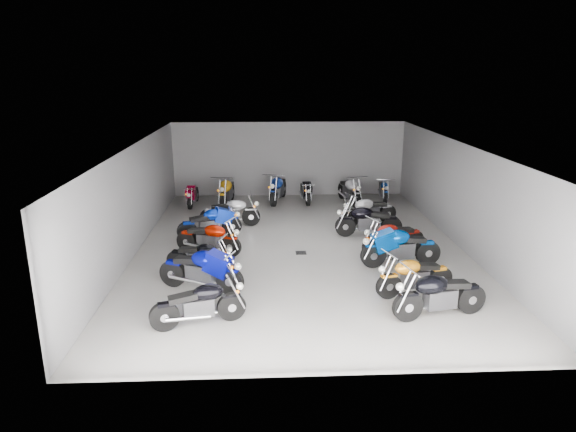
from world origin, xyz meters
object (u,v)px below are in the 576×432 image
at_px(motorcycle_left_d, 209,238).
at_px(motorcycle_right_a, 439,295).
at_px(motorcycle_left_f, 231,212).
at_px(motorcycle_right_e, 368,221).
at_px(drain_grate, 301,253).
at_px(motorcycle_right_d, 393,238).
at_px(motorcycle_left_a, 200,304).
at_px(motorcycle_back_f, 383,190).
at_px(motorcycle_back_a, 193,195).
at_px(motorcycle_left_c, 201,257).
at_px(motorcycle_left_e, 211,223).
at_px(motorcycle_right_b, 414,276).
at_px(motorcycle_right_c, 400,247).
at_px(motorcycle_back_d, 306,191).
at_px(motorcycle_right_f, 369,211).
at_px(motorcycle_back_b, 227,191).
at_px(motorcycle_back_e, 350,190).
at_px(motorcycle_left_b, 202,270).
at_px(motorcycle_back_c, 278,188).

xyz_separation_m(motorcycle_left_d, motorcycle_right_a, (5.52, -4.35, 0.04)).
relative_size(motorcycle_left_f, motorcycle_right_e, 0.96).
distance_m(drain_grate, motorcycle_right_d, 2.80).
xyz_separation_m(motorcycle_left_a, motorcycle_back_f, (6.49, 10.81, -0.05)).
bearing_deg(motorcycle_back_a, motorcycle_left_c, 102.45).
height_order(motorcycle_left_e, motorcycle_right_b, motorcycle_left_e).
height_order(motorcycle_right_c, motorcycle_back_d, motorcycle_right_c).
height_order(motorcycle_right_a, motorcycle_back_f, motorcycle_right_a).
relative_size(motorcycle_left_e, motorcycle_right_a, 0.92).
distance_m(motorcycle_right_f, motorcycle_back_b, 6.05).
bearing_deg(motorcycle_left_a, motorcycle_right_a, 74.82).
distance_m(motorcycle_back_e, motorcycle_back_f, 1.62).
xyz_separation_m(motorcycle_right_e, motorcycle_back_b, (-4.94, 4.32, 0.04)).
bearing_deg(motorcycle_back_a, motorcycle_left_f, 123.46).
bearing_deg(motorcycle_right_c, motorcycle_left_d, 71.61).
relative_size(motorcycle_right_a, motorcycle_back_a, 1.21).
bearing_deg(motorcycle_left_a, motorcycle_left_b, 168.41).
bearing_deg(motorcycle_back_c, motorcycle_right_e, 135.36).
bearing_deg(motorcycle_right_a, motorcycle_right_c, -10.92).
distance_m(motorcycle_left_b, motorcycle_back_a, 8.56).
distance_m(motorcycle_left_a, motorcycle_right_d, 6.75).
relative_size(motorcycle_left_d, motorcycle_left_e, 0.97).
relative_size(motorcycle_right_a, motorcycle_right_f, 1.08).
bearing_deg(motorcycle_left_b, motorcycle_left_a, 26.08).
relative_size(drain_grate, motorcycle_left_b, 0.15).
relative_size(motorcycle_back_a, motorcycle_back_b, 0.78).
xyz_separation_m(motorcycle_right_d, motorcycle_right_f, (-0.12, 3.04, 0.00)).
relative_size(motorcycle_right_e, motorcycle_back_e, 0.97).
bearing_deg(motorcycle_back_e, motorcycle_left_e, 27.82).
distance_m(motorcycle_left_d, motorcycle_left_e, 1.52).
height_order(motorcycle_left_f, motorcycle_right_e, motorcycle_right_e).
bearing_deg(motorcycle_right_f, motorcycle_left_e, 83.56).
distance_m(motorcycle_right_b, motorcycle_back_f, 9.58).
bearing_deg(motorcycle_back_c, drain_grate, 109.17).
xyz_separation_m(drain_grate, motorcycle_back_d, (0.64, 6.18, 0.46)).
distance_m(motorcycle_left_c, motorcycle_left_d, 1.45).
distance_m(drain_grate, motorcycle_left_b, 3.78).
bearing_deg(motorcycle_right_e, motorcycle_right_f, -10.87).
bearing_deg(motorcycle_right_e, motorcycle_left_c, 121.58).
bearing_deg(motorcycle_back_a, motorcycle_left_e, 108.25).
height_order(motorcycle_left_c, motorcycle_right_d, motorcycle_right_d).
bearing_deg(motorcycle_right_c, motorcycle_back_c, 17.50).
xyz_separation_m(motorcycle_left_a, motorcycle_back_b, (-0.10, 10.27, 0.07)).
xyz_separation_m(motorcycle_left_b, motorcycle_right_a, (5.44, -1.71, -0.01)).
height_order(motorcycle_right_b, motorcycle_right_e, motorcycle_right_e).
xyz_separation_m(motorcycle_left_e, motorcycle_back_d, (3.50, 4.64, -0.05)).
relative_size(motorcycle_left_a, motorcycle_back_f, 1.09).
distance_m(motorcycle_right_f, motorcycle_back_a, 7.29).
relative_size(motorcycle_left_a, motorcycle_left_d, 1.02).
bearing_deg(motorcycle_left_d, motorcycle_right_c, 99.54).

